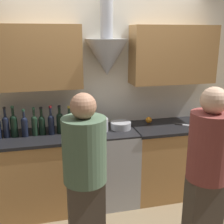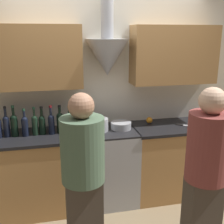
% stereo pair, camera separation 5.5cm
% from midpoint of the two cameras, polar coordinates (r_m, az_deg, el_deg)
% --- Properties ---
extents(ground_plane, '(12.00, 12.00, 0.00)m').
position_cam_midpoint_polar(ground_plane, '(3.53, 1.30, -19.94)').
color(ground_plane, '#847051').
extents(wall_back, '(8.40, 0.52, 2.60)m').
position_cam_midpoint_polar(wall_back, '(3.49, -1.05, 5.91)').
color(wall_back, silver).
rests_on(wall_back, ground_plane).
extents(counter_left, '(1.14, 0.62, 0.94)m').
position_cam_midpoint_polar(counter_left, '(3.49, -14.23, -11.85)').
color(counter_left, '#B27F47').
rests_on(counter_left, ground_plane).
extents(counter_right, '(1.08, 0.62, 0.94)m').
position_cam_midpoint_polar(counter_right, '(3.80, 12.60, -9.33)').
color(counter_right, '#B27F47').
rests_on(counter_right, ground_plane).
extents(stove_range, '(0.61, 0.60, 0.94)m').
position_cam_midpoint_polar(stove_range, '(3.55, 0.09, -10.74)').
color(stove_range, '#A8AAAF').
rests_on(stove_range, ground_plane).
extents(wine_bottle_2, '(0.07, 0.07, 0.35)m').
position_cam_midpoint_polar(wine_bottle_2, '(3.31, -20.22, -2.48)').
color(wine_bottle_2, black).
rests_on(wine_bottle_2, counter_left).
extents(wine_bottle_3, '(0.08, 0.08, 0.35)m').
position_cam_midpoint_polar(wine_bottle_3, '(3.30, -18.80, -2.33)').
color(wine_bottle_3, black).
rests_on(wine_bottle_3, counter_left).
extents(wine_bottle_4, '(0.07, 0.07, 0.32)m').
position_cam_midpoint_polar(wine_bottle_4, '(3.28, -16.84, -2.55)').
color(wine_bottle_4, black).
rests_on(wine_bottle_4, counter_left).
extents(wine_bottle_5, '(0.07, 0.07, 0.33)m').
position_cam_midpoint_polar(wine_bottle_5, '(3.28, -14.95, -2.34)').
color(wine_bottle_5, black).
rests_on(wine_bottle_5, counter_left).
extents(wine_bottle_6, '(0.08, 0.08, 0.32)m').
position_cam_midpoint_polar(wine_bottle_6, '(3.28, -13.55, -2.29)').
color(wine_bottle_6, black).
rests_on(wine_bottle_6, counter_left).
extents(wine_bottle_7, '(0.07, 0.07, 0.34)m').
position_cam_midpoint_polar(wine_bottle_7, '(3.26, -11.75, -2.19)').
color(wine_bottle_7, black).
rests_on(wine_bottle_7, counter_left).
extents(wine_bottle_8, '(0.08, 0.08, 0.33)m').
position_cam_midpoint_polar(wine_bottle_8, '(3.29, -10.04, -1.91)').
color(wine_bottle_8, black).
rests_on(wine_bottle_8, counter_left).
extents(wine_bottle_9, '(0.08, 0.08, 0.32)m').
position_cam_midpoint_polar(wine_bottle_9, '(3.27, -8.14, -1.94)').
color(wine_bottle_9, black).
rests_on(wine_bottle_9, counter_left).
extents(stock_pot, '(0.22, 0.22, 0.15)m').
position_cam_midpoint_polar(stock_pot, '(3.32, -2.21, -2.59)').
color(stock_pot, '#A8AAAF').
rests_on(stock_pot, stove_range).
extents(mixing_bowl, '(0.25, 0.25, 0.08)m').
position_cam_midpoint_polar(mixing_bowl, '(3.40, 2.30, -2.73)').
color(mixing_bowl, '#A8AAAF').
rests_on(mixing_bowl, stove_range).
extents(orange_fruit, '(0.08, 0.08, 0.08)m').
position_cam_midpoint_polar(orange_fruit, '(3.64, 8.02, -1.66)').
color(orange_fruit, orange).
rests_on(orange_fruit, counter_right).
extents(chefs_knife, '(0.22, 0.16, 0.01)m').
position_cam_midpoint_polar(chefs_knife, '(3.64, 15.19, -2.67)').
color(chefs_knife, silver).
rests_on(chefs_knife, counter_right).
extents(person_foreground_left, '(0.37, 0.37, 1.60)m').
position_cam_midpoint_polar(person_foreground_left, '(2.48, -5.20, -12.78)').
color(person_foreground_left, '#473D33').
rests_on(person_foreground_left, ground_plane).
extents(person_foreground_right, '(0.35, 0.35, 1.66)m').
position_cam_midpoint_polar(person_foreground_right, '(2.54, 19.03, -11.92)').
color(person_foreground_right, '#473D33').
rests_on(person_foreground_right, ground_plane).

